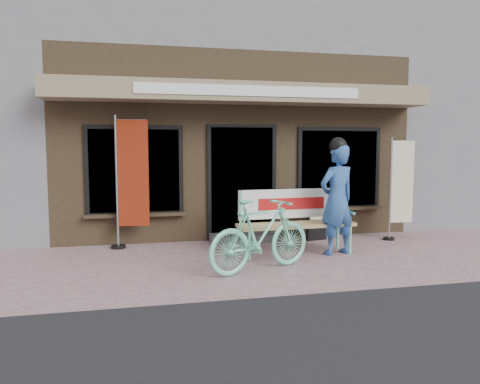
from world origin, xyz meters
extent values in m
plane|color=#AC848A|center=(0.00, 0.00, 0.00)|extent=(70.00, 70.00, 0.00)
cube|color=black|center=(0.00, 5.00, 1.80)|extent=(7.00, 6.00, 3.60)
cube|color=slate|center=(0.00, 5.00, 4.80)|extent=(7.00, 6.00, 2.40)
cube|color=gray|center=(0.00, 1.65, 2.75)|extent=(7.00, 0.80, 0.35)
cube|color=white|center=(0.00, 1.24, 2.75)|extent=(4.00, 0.02, 0.18)
cube|color=black|center=(0.00, 1.98, 1.10)|extent=(1.20, 0.06, 2.10)
cube|color=black|center=(0.00, 1.97, 1.10)|extent=(1.35, 0.04, 2.20)
cube|color=black|center=(-2.00, 1.98, 1.35)|extent=(1.60, 0.06, 1.50)
cube|color=black|center=(2.00, 1.98, 1.35)|extent=(1.60, 0.06, 1.50)
cube|color=black|center=(-2.00, 1.97, 1.35)|extent=(1.75, 0.04, 1.65)
cube|color=black|center=(2.00, 1.97, 1.35)|extent=(1.75, 0.04, 1.65)
cube|color=black|center=(-2.00, 1.92, 0.55)|extent=(1.80, 0.18, 0.06)
cube|color=black|center=(2.00, 1.92, 0.55)|extent=(1.80, 0.18, 0.06)
cube|color=#59595B|center=(0.00, 1.75, 0.07)|extent=(1.30, 0.45, 0.15)
cylinder|color=#71DDB6|center=(-0.27, 0.31, 0.23)|extent=(0.05, 0.05, 0.46)
cylinder|color=#71DDB6|center=(-0.29, 0.75, 0.23)|extent=(0.05, 0.05, 0.46)
cylinder|color=#71DDB6|center=(1.49, 0.38, 0.23)|extent=(0.05, 0.05, 0.46)
cylinder|color=#71DDB6|center=(1.47, 0.82, 0.23)|extent=(0.05, 0.05, 0.46)
cube|color=tan|center=(0.60, 0.56, 0.49)|extent=(1.99, 0.58, 0.05)
cylinder|color=#71DDB6|center=(-0.31, 0.74, 0.77)|extent=(0.05, 0.05, 0.60)
cylinder|color=#71DDB6|center=(1.49, 0.82, 0.77)|extent=(0.05, 0.05, 0.60)
cube|color=white|center=(0.59, 0.81, 0.82)|extent=(1.87, 0.13, 0.49)
cube|color=#B21414|center=(0.59, 0.78, 0.82)|extent=(1.18, 0.06, 0.20)
cylinder|color=#71DDB6|center=(-0.33, 0.52, 0.68)|extent=(0.06, 0.48, 0.04)
cylinder|color=#71DDB6|center=(1.53, 0.61, 0.68)|extent=(0.06, 0.48, 0.04)
imported|color=#2C5699|center=(1.25, 0.41, 0.91)|extent=(0.77, 0.61, 1.83)
sphere|color=black|center=(1.25, 0.41, 1.80)|extent=(0.37, 0.37, 0.29)
imported|color=#71DDB6|center=(-0.26, -0.32, 0.53)|extent=(1.81, 1.11, 1.05)
cylinder|color=gray|center=(-2.31, 1.69, 1.17)|extent=(0.04, 0.04, 2.33)
cylinder|color=gray|center=(-2.05, 1.65, 2.25)|extent=(0.53, 0.10, 0.03)
cube|color=maroon|center=(-2.03, 1.65, 1.33)|extent=(0.53, 0.10, 1.86)
cylinder|color=black|center=(-2.31, 1.69, 0.03)|extent=(0.29, 0.29, 0.05)
cylinder|color=gray|center=(2.75, 1.29, 0.98)|extent=(0.03, 0.03, 1.96)
cylinder|color=gray|center=(2.97, 1.28, 1.89)|extent=(0.45, 0.05, 0.02)
cube|color=beige|center=(2.99, 1.28, 1.12)|extent=(0.45, 0.05, 1.56)
cylinder|color=black|center=(2.75, 1.29, 0.02)|extent=(0.23, 0.23, 0.04)
cube|color=black|center=(1.37, 1.58, 0.41)|extent=(0.42, 0.15, 0.83)
cube|color=beige|center=(1.38, 1.53, 0.51)|extent=(0.35, 0.08, 0.51)
camera|label=1|loc=(-2.03, -6.71, 1.80)|focal=35.00mm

